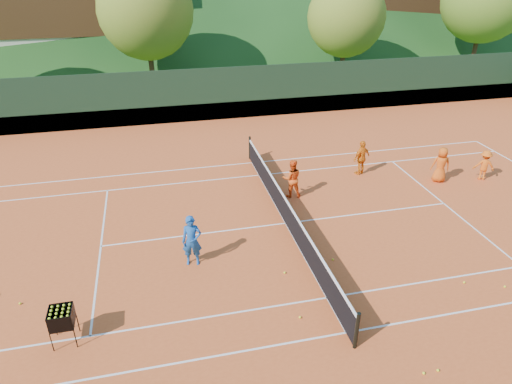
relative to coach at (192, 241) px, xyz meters
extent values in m
plane|color=#2C4F18|center=(3.50, 1.62, -0.86)|extent=(400.00, 400.00, 0.00)
cube|color=#C34D1F|center=(3.50, 1.62, -0.85)|extent=(40.00, 24.00, 0.02)
imported|color=#18509F|center=(0.00, 0.00, 0.00)|extent=(0.67, 0.49, 1.68)
imported|color=#FC5616|center=(4.30, 3.58, -0.06)|extent=(0.82, 0.68, 1.56)
imported|color=orange|center=(7.85, 4.87, -0.07)|extent=(0.98, 0.69, 1.54)
imported|color=#DE5713|center=(10.78, 3.44, -0.07)|extent=(0.87, 0.71, 1.53)
imported|color=orange|center=(12.71, 3.19, -0.18)|extent=(0.97, 0.79, 1.31)
sphere|color=#E7F729|center=(4.72, -5.48, -0.80)|extent=(0.07, 0.07, 0.07)
sphere|color=#E7F729|center=(2.64, -1.16, -0.80)|extent=(0.07, 0.07, 0.07)
sphere|color=#E7F729|center=(4.00, -3.04, -0.80)|extent=(0.07, 0.07, 0.07)
sphere|color=#E7F729|center=(2.50, -3.09, -0.80)|extent=(0.07, 0.07, 0.07)
sphere|color=#E7F729|center=(8.70, -3.25, -0.80)|extent=(0.07, 0.07, 0.07)
sphere|color=#E7F729|center=(4.32, -0.87, -0.80)|extent=(0.07, 0.07, 0.07)
sphere|color=#E7F729|center=(7.66, -2.81, -0.80)|extent=(0.07, 0.07, 0.07)
sphere|color=#E7F729|center=(5.08, -5.49, -0.80)|extent=(0.07, 0.07, 0.07)
sphere|color=#E7F729|center=(-4.89, -0.81, -0.80)|extent=(0.07, 0.07, 0.07)
cube|color=silver|center=(3.50, -3.86, -0.83)|extent=(23.77, 0.06, 0.00)
cube|color=white|center=(3.50, 7.11, -0.83)|extent=(23.77, 0.06, 0.00)
cube|color=silver|center=(3.50, -2.49, -0.83)|extent=(23.77, 0.06, 0.00)
cube|color=white|center=(3.50, 5.74, -0.83)|extent=(23.77, 0.06, 0.00)
cube|color=silver|center=(-2.90, 1.62, -0.83)|extent=(0.06, 8.23, 0.00)
cube|color=silver|center=(9.90, 1.62, -0.83)|extent=(0.06, 8.23, 0.00)
cube|color=white|center=(3.50, 1.62, -0.83)|extent=(12.80, 0.06, 0.00)
cube|color=silver|center=(3.50, 1.62, -0.83)|extent=(0.06, 10.97, 0.00)
cube|color=black|center=(3.50, 1.62, -0.39)|extent=(0.03, 11.97, 0.90)
cube|color=white|center=(3.50, 1.62, 0.08)|extent=(0.05, 11.97, 0.06)
cylinder|color=black|center=(3.50, -4.36, -0.29)|extent=(0.10, 0.10, 1.10)
cylinder|color=black|center=(3.50, 7.61, -0.29)|extent=(0.10, 0.10, 1.10)
cube|color=black|center=(3.50, 13.62, 0.66)|extent=(40.00, 0.05, 3.00)
cube|color=#185726|center=(3.50, 13.62, -0.34)|extent=(40.40, 0.05, 1.00)
cylinder|color=black|center=(-3.72, -2.79, -0.56)|extent=(0.02, 0.02, 0.55)
cylinder|color=black|center=(-3.17, -2.79, -0.56)|extent=(0.02, 0.02, 0.55)
cylinder|color=black|center=(-3.72, -2.24, -0.56)|extent=(0.02, 0.02, 0.55)
cylinder|color=black|center=(-3.17, -2.24, -0.56)|extent=(0.02, 0.02, 0.55)
cube|color=black|center=(-3.45, -2.52, -0.29)|extent=(0.55, 0.55, 0.02)
cube|color=black|center=(-3.45, -2.79, -0.06)|extent=(0.55, 0.02, 0.45)
cube|color=black|center=(-3.45, -2.24, -0.06)|extent=(0.55, 0.02, 0.45)
cube|color=black|center=(-3.72, -2.52, -0.06)|extent=(0.02, 0.55, 0.45)
cube|color=black|center=(-3.17, -2.52, -0.06)|extent=(0.02, 0.55, 0.45)
sphere|color=#CCE526|center=(-3.65, -2.72, 0.13)|extent=(0.07, 0.07, 0.07)
sphere|color=#CCE526|center=(-3.65, -2.59, 0.13)|extent=(0.07, 0.07, 0.07)
sphere|color=#CCE526|center=(-3.65, -2.45, 0.13)|extent=(0.07, 0.07, 0.07)
sphere|color=#CCE526|center=(-3.65, -2.31, 0.13)|extent=(0.07, 0.07, 0.07)
sphere|color=#CCE526|center=(-3.52, -2.72, 0.13)|extent=(0.07, 0.07, 0.07)
sphere|color=#CCE526|center=(-3.52, -2.59, 0.13)|extent=(0.07, 0.07, 0.07)
sphere|color=#CCE526|center=(-3.52, -2.45, 0.13)|extent=(0.07, 0.07, 0.07)
sphere|color=#CCE526|center=(-3.52, -2.31, 0.13)|extent=(0.07, 0.07, 0.07)
sphere|color=#CCE526|center=(-3.38, -2.72, 0.13)|extent=(0.07, 0.07, 0.07)
sphere|color=#CCE526|center=(-3.38, -2.59, 0.13)|extent=(0.07, 0.07, 0.07)
sphere|color=#CCE526|center=(-3.38, -2.45, 0.13)|extent=(0.07, 0.07, 0.07)
sphere|color=#CCE526|center=(-3.38, -2.31, 0.13)|extent=(0.07, 0.07, 0.07)
sphere|color=#CCE526|center=(-3.24, -2.72, 0.13)|extent=(0.07, 0.07, 0.07)
sphere|color=#CCE526|center=(-3.24, -2.59, 0.13)|extent=(0.07, 0.07, 0.07)
sphere|color=#CCE526|center=(-3.24, -2.45, 0.13)|extent=(0.07, 0.07, 0.07)
sphere|color=#CCE526|center=(-3.24, -2.31, 0.13)|extent=(0.07, 0.07, 0.07)
cube|color=beige|center=(-6.50, 31.62, 0.58)|extent=(12.00, 9.00, 2.88)
cube|color=#3B2110|center=(-6.50, 31.62, 4.26)|extent=(12.24, 9.18, 4.48)
cube|color=beige|center=(9.50, 35.62, 0.40)|extent=(11.00, 8.00, 2.52)
cube|color=#381D0F|center=(9.50, 35.62, 3.62)|extent=(11.22, 8.16, 3.92)
cube|color=beige|center=(23.50, 31.62, 0.49)|extent=(10.00, 8.00, 2.70)
cylinder|color=#43291A|center=(-0.50, 21.62, 0.58)|extent=(0.36, 0.36, 2.88)
sphere|color=#557820|center=(-0.50, 21.62, 4.34)|extent=(6.40, 6.40, 6.40)
cylinder|color=#43281A|center=(13.50, 20.62, 0.40)|extent=(0.36, 0.36, 2.52)
sphere|color=#557820|center=(13.50, 20.62, 3.69)|extent=(5.60, 5.60, 5.60)
cylinder|color=#3D2518|center=(25.50, 21.62, 0.67)|extent=(0.36, 0.36, 3.06)
camera|label=1|loc=(-0.74, -11.77, 7.81)|focal=32.00mm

